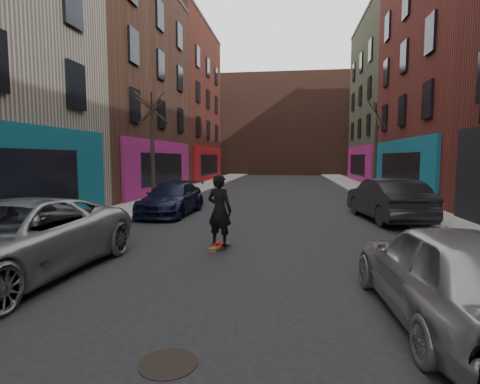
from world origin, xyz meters
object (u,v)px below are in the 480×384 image
(skateboarder, at_px, (220,210))
(tree_left_far, at_px, (152,139))
(manhole, at_px, (168,364))
(tree_right_far, at_px, (376,140))
(parked_left_far, at_px, (12,240))
(parked_left_end, at_px, (172,199))
(skateboard, at_px, (220,247))
(parked_right_end, at_px, (387,199))
(parked_right_far, at_px, (450,273))

(skateboarder, bearing_deg, tree_left_far, -40.80)
(manhole, bearing_deg, tree_right_far, 71.96)
(parked_left_far, bearing_deg, parked_left_end, 89.29)
(tree_right_far, distance_m, skateboard, 17.07)
(parked_left_end, bearing_deg, skateboarder, -59.68)
(skateboarder, height_order, manhole, skateboarder)
(tree_right_far, height_order, parked_right_end, tree_right_far)
(parked_right_far, distance_m, skateboard, 5.76)
(tree_right_far, relative_size, parked_right_end, 1.38)
(tree_right_far, relative_size, parked_right_far, 1.52)
(skateboarder, bearing_deg, parked_right_far, 155.71)
(tree_right_far, xyz_separation_m, parked_right_end, (-1.60, -9.73, -2.72))
(tree_left_far, relative_size, manhole, 9.29)
(parked_left_end, relative_size, manhole, 6.67)
(parked_right_end, xyz_separation_m, skateboarder, (-5.55, -5.38, 0.23))
(parked_right_far, height_order, manhole, parked_right_far)
(parked_left_end, xyz_separation_m, manhole, (3.61, -11.28, -0.67))
(tree_left_far, height_order, parked_right_end, tree_left_far)
(tree_right_far, distance_m, skateboarder, 16.89)
(skateboard, xyz_separation_m, manhole, (0.43, -5.52, -0.04))
(tree_left_far, bearing_deg, manhole, -68.75)
(parked_right_end, bearing_deg, tree_left_far, -26.77)
(manhole, bearing_deg, parked_left_far, 147.52)
(skateboard, relative_size, skateboarder, 0.42)
(tree_left_far, relative_size, skateboarder, 3.44)
(tree_left_far, distance_m, manhole, 16.05)
(parked_left_end, xyz_separation_m, skateboarder, (3.18, -5.76, 0.37))
(tree_left_far, relative_size, tree_right_far, 0.96)
(skateboarder, bearing_deg, skateboard, 19.21)
(tree_right_far, bearing_deg, parked_right_end, -99.34)
(parked_right_far, xyz_separation_m, manhole, (-3.71, -1.58, -0.76))
(skateboarder, bearing_deg, manhole, 113.68)
(tree_left_far, bearing_deg, skateboard, -60.01)
(parked_right_end, distance_m, skateboard, 7.76)
(parked_left_far, distance_m, parked_left_end, 8.69)
(tree_right_far, xyz_separation_m, skateboard, (-7.15, -15.10, -3.48))
(skateboard, distance_m, skateboarder, 1.00)
(tree_left_far, distance_m, tree_right_far, 13.78)
(tree_right_far, bearing_deg, manhole, -108.04)
(parked_left_far, bearing_deg, parked_right_end, 44.46)
(parked_left_far, distance_m, skateboarder, 4.68)
(skateboarder, xyz_separation_m, manhole, (0.43, -5.52, -1.04))
(tree_right_far, height_order, parked_right_far, tree_right_far)
(parked_right_end, height_order, manhole, parked_right_end)
(skateboard, distance_m, manhole, 5.53)
(tree_left_far, relative_size, parked_right_far, 1.45)
(parked_right_far, xyz_separation_m, skateboard, (-4.15, 3.93, -0.71))
(parked_right_far, height_order, skateboarder, skateboarder)
(tree_right_far, height_order, skateboarder, tree_right_far)
(parked_left_far, bearing_deg, tree_left_far, 100.01)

